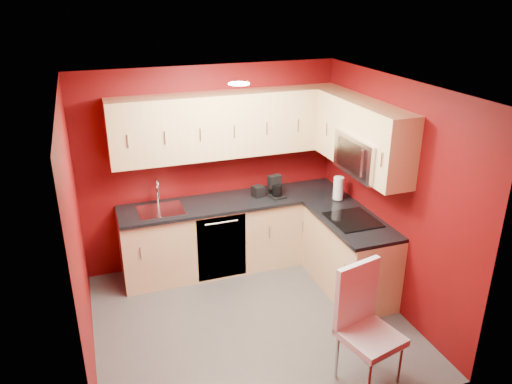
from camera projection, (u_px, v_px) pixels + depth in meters
floor at (250, 321)px, 5.35m from camera, size 3.20×3.20×0.00m
ceiling at (249, 88)px, 4.39m from camera, size 3.20×3.20×0.00m
wall_back at (211, 167)px, 6.18m from camera, size 3.20×0.00×3.20m
wall_front at (317, 300)px, 3.56m from camera, size 3.20×0.00×3.20m
wall_left at (78, 242)px, 4.38m from camera, size 0.00×3.00×3.00m
wall_right at (390, 195)px, 5.36m from camera, size 0.00×3.00×3.00m
base_cabinets_back at (235, 234)px, 6.29m from camera, size 2.80×0.60×0.87m
base_cabinets_right at (349, 255)px, 5.80m from camera, size 0.60×1.30×0.87m
countertop_back at (234, 201)px, 6.10m from camera, size 2.80×0.63×0.04m
countertop_right at (351, 220)px, 5.61m from camera, size 0.63×1.27×0.04m
upper_cabinets_back at (230, 124)px, 5.87m from camera, size 2.80×0.35×0.75m
upper_cabinets_right at (360, 129)px, 5.45m from camera, size 0.35×1.55×0.75m
microwave at (367, 155)px, 5.32m from camera, size 0.42×0.76×0.42m
cooktop at (353, 220)px, 5.57m from camera, size 0.50×0.55×0.01m
sink at (160, 207)px, 5.82m from camera, size 0.52×0.42×0.35m
dishwasher_front at (222, 248)px, 5.96m from camera, size 0.60×0.02×0.82m
downlight at (239, 84)px, 4.66m from camera, size 0.20×0.20×0.01m
coffee_maker at (277, 187)px, 6.12m from camera, size 0.20×0.24×0.27m
napkin_holder at (258, 191)px, 6.17m from camera, size 0.15×0.15×0.14m
paper_towel at (338, 188)px, 6.06m from camera, size 0.21×0.21×0.29m
dining_chair at (371, 331)px, 4.31m from camera, size 0.56×0.58×1.14m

